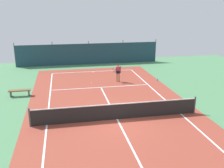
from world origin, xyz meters
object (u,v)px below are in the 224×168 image
tennis_net (117,111)px  courtside_bench (20,91)px  tennis_ball_near_player (150,87)px  water_bottle (157,80)px  tennis_player (118,71)px  tennis_ball_midcourt (92,83)px  parked_car (63,54)px

tennis_net → courtside_bench: size_ratio=6.33×
tennis_ball_near_player → water_bottle: water_bottle is taller
tennis_net → courtside_bench: tennis_net is taller
tennis_ball_near_player → tennis_net: bearing=-125.9°
tennis_player → water_bottle: size_ratio=6.83×
tennis_ball_midcourt → courtside_bench: (-5.69, -2.32, 0.34)m
tennis_net → tennis_ball_midcourt: tennis_net is taller
tennis_ball_midcourt → courtside_bench: size_ratio=0.04×
parked_car → courtside_bench: 13.10m
tennis_player → courtside_bench: size_ratio=1.03×
tennis_player → tennis_ball_near_player: 3.32m
tennis_ball_midcourt → water_bottle: 5.96m
tennis_player → tennis_ball_midcourt: tennis_player is taller
courtside_bench → water_bottle: courtside_bench is taller
tennis_player → parked_car: (-4.62, 10.29, -0.12)m
tennis_ball_near_player → water_bottle: 2.21m
tennis_ball_near_player → parked_car: size_ratio=0.01×
tennis_net → courtside_bench: bearing=139.1°
tennis_ball_midcourt → tennis_ball_near_player: bearing=-25.8°
tennis_net → parked_car: bearing=99.0°
tennis_player → water_bottle: 3.69m
tennis_ball_midcourt → tennis_player: bearing=0.5°
tennis_net → tennis_ball_midcourt: 7.82m
tennis_player → tennis_ball_midcourt: 2.56m
tennis_ball_near_player → water_bottle: size_ratio=0.28×
tennis_ball_near_player → courtside_bench: 10.33m
parked_car → water_bottle: 13.54m
tennis_net → tennis_ball_midcourt: bearing=94.6°
tennis_net → tennis_player: 8.01m
tennis_ball_near_player → courtside_bench: (-10.32, -0.08, 0.34)m
tennis_player → tennis_ball_near_player: (2.25, -2.26, -0.93)m
parked_car → water_bottle: parked_car is taller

